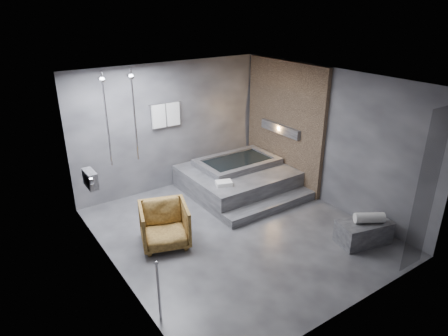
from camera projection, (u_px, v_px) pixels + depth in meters
room at (248, 136)px, 7.14m from camera, size 5.00×5.04×2.82m
tub_deck at (237, 179)px, 8.98m from camera, size 2.20×2.00×0.50m
tub_step at (271, 206)px, 8.14m from camera, size 2.20×0.36×0.18m
concrete_bench at (363, 232)px, 7.03m from camera, size 1.00×0.70×0.41m
driftwood_chair at (164, 225)px, 6.91m from camera, size 1.03×1.04×0.75m
rolled_towel at (369, 218)px, 6.90m from camera, size 0.53×0.43×0.18m
deck_towel at (224, 183)px, 8.09m from camera, size 0.38×0.33×0.09m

